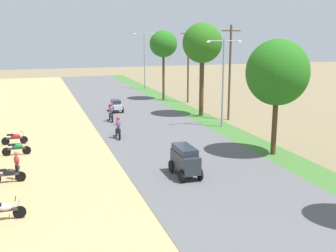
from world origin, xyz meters
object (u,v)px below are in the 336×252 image
Objects in this scene: parked_motorbike_third at (17,148)px; motorbike_ahead_third at (111,113)px; median_tree_third at (202,44)px; utility_pole_far at (188,65)px; median_tree_second at (277,73)px; streetlamp_mid at (144,57)px; parked_motorbike_second at (8,174)px; utility_pole_near at (230,71)px; car_sedan_silver at (116,105)px; streetlamp_near at (223,77)px; parked_motorbike_nearest at (4,209)px; pedestrian_on_shoulder at (17,164)px; median_tree_fourth at (163,44)px; car_van_charcoal at (185,160)px; motorbike_ahead_second at (118,128)px; parked_motorbike_fourth at (15,138)px.

motorbike_ahead_third is at bearing 48.02° from parked_motorbike_third.
median_tree_third reaches higher than utility_pole_far.
median_tree_second is 0.95× the size of streetlamp_mid.
parked_motorbike_second is at bearing -178.70° from median_tree_second.
car_sedan_silver is (-9.13, 6.88, -3.71)m from utility_pole_near.
streetlamp_near is at bearing -91.76° from median_tree_third.
parked_motorbike_nearest is 20.24m from motorbike_ahead_third.
median_tree_fourth reaches higher than pedestrian_on_shoulder.
median_tree_fourth is 27.76m from car_van_charcoal.
median_tree_second reaches higher than car_sedan_silver.
utility_pole_far is at bearing 50.07° from parked_motorbike_second.
streetlamp_mid reaches higher than car_van_charcoal.
utility_pole_far reaches higher than streetlamp_mid.
motorbike_ahead_second is (-1.93, -10.78, 0.11)m from car_sedan_silver.
car_van_charcoal is (-6.98, -2.27, -4.36)m from median_tree_second.
parked_motorbike_fourth is at bearing -143.07° from utility_pole_far.
car_van_charcoal is (8.98, -7.18, 0.47)m from parked_motorbike_third.
pedestrian_on_shoulder is 0.20× the size of utility_pole_far.
parked_motorbike_fourth is at bearing -177.56° from streetlamp_near.
median_tree_fourth is at bearing 41.03° from car_sedan_silver.
parked_motorbike_second is 0.25× the size of streetlamp_near.
car_van_charcoal is (-7.29, -10.78, -3.27)m from streetlamp_near.
streetlamp_near reaches higher than pedestrian_on_shoulder.
utility_pole_far reaches higher than parked_motorbike_nearest.
median_tree_fourth is 3.36× the size of car_van_charcoal.
parked_motorbike_nearest is 25.76m from median_tree_third.
parked_motorbike_fourth is 0.24× the size of median_tree_second.
motorbike_ahead_third is at bearing -179.94° from median_tree_third.
utility_pole_near is (18.39, 3.36, 3.90)m from parked_motorbike_fourth.
motorbike_ahead_second is at bearing -172.28° from streetlamp_near.
parked_motorbike_third is (0.27, 5.28, 0.00)m from parked_motorbike_second.
pedestrian_on_shoulder is at bearing -87.89° from parked_motorbike_third.
utility_pole_far is (18.35, 21.93, 3.76)m from parked_motorbike_second.
parked_motorbike_second is at bearing -119.95° from motorbike_ahead_third.
pedestrian_on_shoulder reaches higher than parked_motorbike_fourth.
motorbike_ahead_third is (-1.27, 15.75, -0.17)m from car_van_charcoal.
streetlamp_near is (0.34, -15.52, -2.26)m from median_tree_fourth.
parked_motorbike_fourth is 13.81m from car_sedan_silver.
pedestrian_on_shoulder is at bearing 38.78° from parked_motorbike_second.
streetlamp_mid is (16.54, 34.39, 4.03)m from parked_motorbike_second.
pedestrian_on_shoulder is (0.45, 0.36, 0.41)m from parked_motorbike_second.
parked_motorbike_nearest is at bearing -111.77° from car_sedan_silver.
car_sedan_silver is (9.32, 18.42, 0.19)m from parked_motorbike_second.
parked_motorbike_fourth is 18.59m from median_tree_second.
parked_motorbike_fourth is 0.22× the size of median_tree_fourth.
median_tree_fourth is at bearing 91.26° from streetlamp_near.
parked_motorbike_second is at bearing -129.93° from utility_pole_far.
parked_motorbike_second is at bearing -140.29° from median_tree_third.
utility_pole_near is 4.73× the size of motorbike_ahead_second.
parked_motorbike_nearest is 1.11× the size of pedestrian_on_shoulder.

